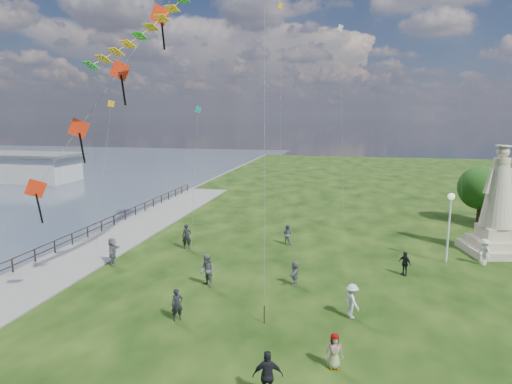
% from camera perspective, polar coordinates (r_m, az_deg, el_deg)
% --- Properties ---
extents(waterfront, '(200.00, 200.00, 1.51)m').
position_cam_1_polar(waterfront, '(33.05, -24.76, -8.29)').
color(waterfront, '#313C4A').
rests_on(waterfront, ground).
extents(statue, '(4.58, 4.58, 7.82)m').
position_cam_1_polar(statue, '(35.17, 29.43, -2.50)').
color(statue, beige).
rests_on(statue, ground).
extents(lamppost, '(0.44, 0.44, 4.80)m').
position_cam_1_polar(lamppost, '(31.34, 24.44, -2.55)').
color(lamppost, silver).
rests_on(lamppost, ground).
extents(person_0, '(0.70, 0.65, 1.61)m').
position_cam_1_polar(person_0, '(21.84, -10.47, -14.56)').
color(person_0, black).
rests_on(person_0, ground).
extents(person_1, '(1.10, 1.02, 1.93)m').
position_cam_1_polar(person_1, '(25.46, -6.53, -10.38)').
color(person_1, '#595960').
rests_on(person_1, ground).
extents(person_2, '(1.07, 1.25, 1.72)m').
position_cam_1_polar(person_2, '(22.28, 12.68, -13.97)').
color(person_2, silver).
rests_on(person_2, ground).
extents(person_3, '(1.17, 0.79, 1.83)m').
position_cam_1_polar(person_3, '(16.28, 1.59, -23.26)').
color(person_3, black).
rests_on(person_3, ground).
extents(person_4, '(0.80, 0.60, 1.46)m').
position_cam_1_polar(person_4, '(18.23, 10.39, -20.14)').
color(person_4, '#595960').
rests_on(person_4, ground).
extents(person_5, '(1.12, 1.85, 1.86)m').
position_cam_1_polar(person_5, '(30.40, -18.57, -7.48)').
color(person_5, '#595960').
rests_on(person_5, ground).
extents(person_6, '(0.78, 0.62, 1.89)m').
position_cam_1_polar(person_6, '(32.48, -9.22, -5.91)').
color(person_6, black).
rests_on(person_6, ground).
extents(person_7, '(0.88, 0.68, 1.60)m').
position_cam_1_polar(person_7, '(33.36, 4.20, -5.62)').
color(person_7, '#595960').
rests_on(person_7, ground).
extents(person_8, '(0.94, 1.28, 1.78)m').
position_cam_1_polar(person_8, '(32.58, 28.13, -7.06)').
color(person_8, silver).
rests_on(person_8, ground).
extents(person_9, '(0.95, 0.97, 1.53)m').
position_cam_1_polar(person_9, '(28.62, 19.20, -8.96)').
color(person_9, black).
rests_on(person_9, ground).
extents(person_11, '(0.60, 1.37, 1.47)m').
position_cam_1_polar(person_11, '(25.66, 5.20, -10.74)').
color(person_11, '#595960').
rests_on(person_11, ground).
extents(red_kite_train, '(11.83, 9.35, 20.99)m').
position_cam_1_polar(red_kite_train, '(23.20, -15.68, 17.62)').
color(red_kite_train, black).
rests_on(red_kite_train, ground).
extents(small_kites, '(32.99, 16.85, 23.84)m').
position_cam_1_polar(small_kites, '(37.18, 9.32, 16.07)').
color(small_kites, teal).
rests_on(small_kites, ground).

